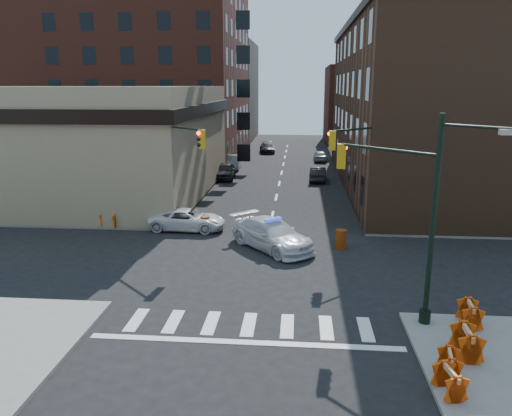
% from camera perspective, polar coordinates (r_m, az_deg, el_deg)
% --- Properties ---
extents(ground, '(140.00, 140.00, 0.00)m').
position_cam_1_polar(ground, '(26.21, 0.68, -6.43)').
color(ground, black).
rests_on(ground, ground).
extents(sidewalk_nw, '(34.00, 54.50, 0.15)m').
position_cam_1_polar(sidewalk_nw, '(63.06, -18.34, 4.95)').
color(sidewalk_nw, gray).
rests_on(sidewalk_nw, ground).
extents(sidewalk_ne, '(34.00, 54.50, 0.15)m').
position_cam_1_polar(sidewalk_ne, '(61.72, 25.04, 4.17)').
color(sidewalk_ne, gray).
rests_on(sidewalk_ne, ground).
extents(bank_building, '(22.00, 22.00, 9.00)m').
position_cam_1_polar(bank_building, '(45.36, -19.74, 7.25)').
color(bank_building, '#907E5E').
rests_on(bank_building, ground).
extents(apartment_block, '(25.00, 25.00, 24.00)m').
position_cam_1_polar(apartment_block, '(67.70, -13.02, 15.99)').
color(apartment_block, '#5C281D').
rests_on(apartment_block, ground).
extents(commercial_row_ne, '(14.00, 34.00, 14.00)m').
position_cam_1_polar(commercial_row_ne, '(48.37, 18.65, 10.68)').
color(commercial_row_ne, '#523220').
rests_on(commercial_row_ne, ground).
extents(filler_nw, '(20.00, 18.00, 16.00)m').
position_cam_1_polar(filler_nw, '(88.34, -6.85, 13.07)').
color(filler_nw, brown).
rests_on(filler_nw, ground).
extents(filler_ne, '(16.00, 16.00, 12.00)m').
position_cam_1_polar(filler_ne, '(83.47, 13.62, 11.37)').
color(filler_ne, '#5C281D').
rests_on(filler_ne, ground).
extents(signal_pole_se, '(5.40, 5.27, 8.00)m').
position_cam_1_polar(signal_pole_se, '(19.97, 17.02, 0.28)').
color(signal_pole_se, black).
rests_on(signal_pole_se, sidewalk_se).
extents(signal_pole_nw, '(3.58, 3.67, 8.00)m').
position_cam_1_polar(signal_pole_nw, '(31.19, -9.37, 4.91)').
color(signal_pole_nw, black).
rests_on(signal_pole_nw, sidewalk_nw).
extents(signal_pole_ne, '(3.67, 3.58, 8.00)m').
position_cam_1_polar(signal_pole_ne, '(30.51, 12.50, 4.57)').
color(signal_pole_ne, black).
rests_on(signal_pole_ne, sidewalk_ne).
extents(tree_ne_near, '(3.00, 3.00, 4.85)m').
position_cam_1_polar(tree_ne_near, '(51.14, 11.40, 7.31)').
color(tree_ne_near, black).
rests_on(tree_ne_near, sidewalk_ne).
extents(tree_ne_far, '(3.00, 3.00, 4.85)m').
position_cam_1_polar(tree_ne_far, '(59.06, 10.57, 8.20)').
color(tree_ne_far, black).
rests_on(tree_ne_far, sidewalk_ne).
extents(police_car, '(5.57, 5.85, 1.67)m').
position_cam_1_polar(police_car, '(28.40, 1.82, -3.05)').
color(police_car, silver).
rests_on(police_car, ground).
extents(pickup, '(4.96, 2.46, 1.35)m').
position_cam_1_polar(pickup, '(32.40, -7.86, -1.32)').
color(pickup, silver).
rests_on(pickup, ground).
extents(parked_car_wnear, '(2.09, 4.77, 1.60)m').
position_cam_1_polar(parked_car_wnear, '(49.84, -3.56, 4.26)').
color(parked_car_wnear, black).
rests_on(parked_car_wnear, ground).
extents(parked_car_wfar, '(1.75, 4.58, 1.49)m').
position_cam_1_polar(parked_car_wfar, '(55.81, -2.64, 5.26)').
color(parked_car_wfar, gray).
rests_on(parked_car_wfar, ground).
extents(parked_car_wdeep, '(2.50, 4.86, 1.35)m').
position_cam_1_polar(parked_car_wdeep, '(69.24, 1.28, 6.89)').
color(parked_car_wdeep, black).
rests_on(parked_car_wdeep, ground).
extents(parked_car_enear, '(1.76, 4.26, 1.37)m').
position_cam_1_polar(parked_car_enear, '(48.89, 7.10, 3.86)').
color(parked_car_enear, black).
rests_on(parked_car_enear, ground).
extents(parked_car_efar, '(1.60, 3.92, 1.33)m').
position_cam_1_polar(parked_car_efar, '(62.06, 7.37, 5.96)').
color(parked_car_efar, '#9CA0A4').
rests_on(parked_car_efar, ground).
extents(pedestrian_a, '(0.60, 0.42, 1.55)m').
position_cam_1_polar(pedestrian_a, '(34.31, -10.80, -0.15)').
color(pedestrian_a, black).
rests_on(pedestrian_a, sidewalk_nw).
extents(pedestrian_b, '(0.92, 0.74, 1.82)m').
position_cam_1_polar(pedestrian_b, '(34.06, -17.31, -0.41)').
color(pedestrian_b, black).
rests_on(pedestrian_b, sidewalk_nw).
extents(pedestrian_c, '(1.16, 0.99, 1.86)m').
position_cam_1_polar(pedestrian_c, '(34.68, -19.72, -0.32)').
color(pedestrian_c, black).
rests_on(pedestrian_c, sidewalk_nw).
extents(barrel_road, '(0.81, 0.81, 1.12)m').
position_cam_1_polar(barrel_road, '(28.85, 9.66, -3.54)').
color(barrel_road, '#F1600B').
rests_on(barrel_road, ground).
extents(barrel_bank, '(0.70, 0.70, 1.01)m').
position_cam_1_polar(barrel_bank, '(31.86, -5.83, -1.84)').
color(barrel_bank, '#E4490A').
rests_on(barrel_bank, ground).
extents(barricade_se_a, '(0.73, 1.28, 0.92)m').
position_cam_1_polar(barricade_se_a, '(21.05, 23.25, -11.11)').
color(barricade_se_a, '#D74A0A').
rests_on(barricade_se_a, sidewalk_se).
extents(barricade_se_b, '(0.71, 1.37, 1.02)m').
position_cam_1_polar(barricade_se_b, '(18.80, 22.93, -13.99)').
color(barricade_se_b, orange).
rests_on(barricade_se_b, sidewalk_se).
extents(barricade_se_c, '(0.76, 1.20, 0.83)m').
position_cam_1_polar(barricade_se_c, '(16.63, 21.25, -18.04)').
color(barricade_se_c, '#DA3E0A').
rests_on(barricade_se_c, sidewalk_se).
extents(barricade_se_d, '(0.71, 1.16, 0.81)m').
position_cam_1_polar(barricade_se_d, '(17.53, 21.23, -16.32)').
color(barricade_se_d, orange).
rests_on(barricade_se_d, sidewalk_se).
extents(barricade_nw_a, '(1.38, 0.89, 0.95)m').
position_cam_1_polar(barricade_nw_a, '(33.95, -11.43, -0.86)').
color(barricade_nw_a, '#C14B09').
rests_on(barricade_nw_a, sidewalk_nw).
extents(barricade_nw_b, '(1.33, 0.83, 0.93)m').
position_cam_1_polar(barricade_nw_b, '(33.65, -16.37, -1.30)').
color(barricade_nw_b, orange).
rests_on(barricade_nw_b, sidewalk_nw).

